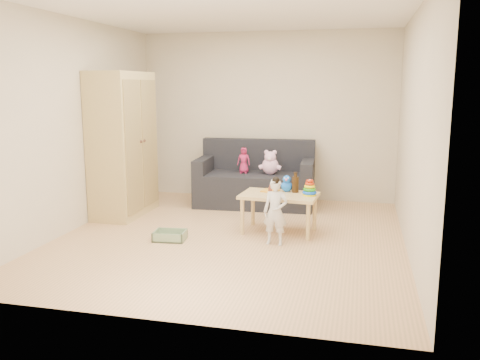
% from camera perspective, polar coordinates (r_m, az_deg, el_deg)
% --- Properties ---
extents(room, '(4.50, 4.50, 4.50)m').
position_cam_1_polar(room, '(5.85, -1.05, 5.85)').
color(room, tan).
rests_on(room, ground).
extents(wardrobe, '(0.55, 1.09, 1.96)m').
position_cam_1_polar(wardrobe, '(7.16, -13.00, 3.90)').
color(wardrobe, tan).
rests_on(wardrobe, ground).
extents(sofa, '(1.78, 0.96, 0.49)m').
position_cam_1_polar(sofa, '(7.63, 1.69, -1.05)').
color(sofa, black).
rests_on(sofa, ground).
extents(play_table, '(0.96, 0.64, 0.48)m').
position_cam_1_polar(play_table, '(6.24, 4.40, -3.74)').
color(play_table, '#DEC179').
rests_on(play_table, ground).
extents(storage_bin, '(0.39, 0.31, 0.11)m').
position_cam_1_polar(storage_bin, '(6.02, -7.87, -6.19)').
color(storage_bin, gray).
rests_on(storage_bin, ground).
extents(toddler, '(0.28, 0.19, 0.74)m').
position_cam_1_polar(toddler, '(5.74, 4.00, -3.68)').
color(toddler, silver).
rests_on(toddler, ground).
extents(pink_bear, '(0.27, 0.23, 0.30)m').
position_cam_1_polar(pink_bear, '(7.51, 3.43, 1.81)').
color(pink_bear, '#FFBBE4').
rests_on(pink_bear, sofa).
extents(doll, '(0.20, 0.14, 0.38)m').
position_cam_1_polar(doll, '(7.56, 0.42, 2.19)').
color(doll, '#B12153').
rests_on(doll, sofa).
extents(ring_stacker, '(0.17, 0.17, 0.20)m').
position_cam_1_polar(ring_stacker, '(6.12, 7.81, -1.02)').
color(ring_stacker, '#EEF10C').
rests_on(ring_stacker, play_table).
extents(brown_bottle, '(0.09, 0.09, 0.25)m').
position_cam_1_polar(brown_bottle, '(6.28, 6.23, -0.42)').
color(brown_bottle, black).
rests_on(brown_bottle, play_table).
extents(blue_plush, '(0.18, 0.14, 0.21)m').
position_cam_1_polar(blue_plush, '(6.32, 5.28, -0.37)').
color(blue_plush, '#1B6DF6').
rests_on(blue_plush, play_table).
extents(wooden_figure, '(0.05, 0.05, 0.12)m').
position_cam_1_polar(wooden_figure, '(6.15, 3.41, -1.09)').
color(wooden_figure, brown).
rests_on(wooden_figure, play_table).
extents(yellow_book, '(0.23, 0.23, 0.01)m').
position_cam_1_polar(yellow_book, '(6.34, 3.41, -1.20)').
color(yellow_book, orange).
rests_on(yellow_book, play_table).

